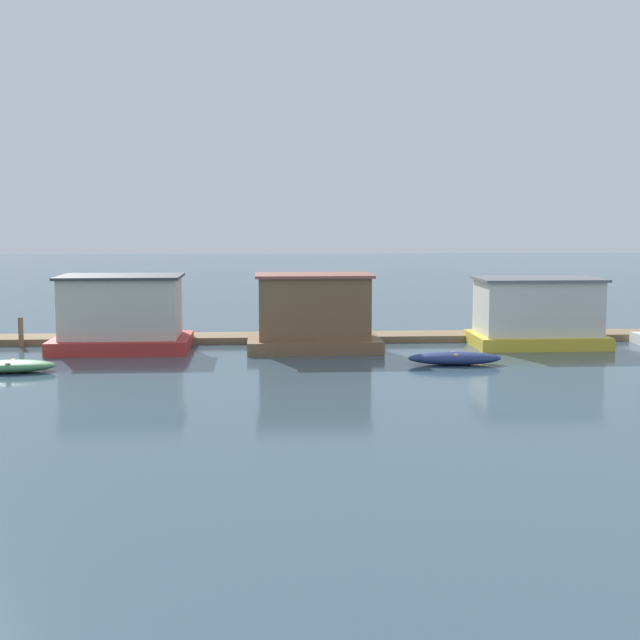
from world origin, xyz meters
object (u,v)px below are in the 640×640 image
object	(u,v)px
houseboat_yellow	(537,314)
dinghy_green	(11,366)
houseboat_brown	(314,315)
mooring_post_centre	(548,324)
mooring_post_far_right	(172,327)
houseboat_red	(122,315)
mooring_post_near_right	(21,332)
dinghy_navy	(455,358)

from	to	relation	value
houseboat_yellow	dinghy_green	distance (m)	22.60
houseboat_yellow	houseboat_brown	bearing A→B (deg)	-176.99
mooring_post_centre	houseboat_brown	bearing A→B (deg)	-171.39
houseboat_yellow	mooring_post_far_right	size ratio (longest dim) A/B	3.41
houseboat_red	mooring_post_centre	bearing A→B (deg)	3.40
houseboat_yellow	dinghy_green	world-z (taller)	houseboat_yellow
mooring_post_far_right	mooring_post_centre	bearing A→B (deg)	0.00
houseboat_red	mooring_post_near_right	size ratio (longest dim) A/B	4.40
mooring_post_far_right	dinghy_green	bearing A→B (deg)	-129.38
dinghy_green	houseboat_brown	bearing A→B (deg)	22.68
mooring_post_near_right	houseboat_yellow	bearing A→B (deg)	-2.79
houseboat_yellow	mooring_post_centre	size ratio (longest dim) A/B	3.33
houseboat_red	mooring_post_far_right	size ratio (longest dim) A/B	3.45
houseboat_red	houseboat_yellow	world-z (taller)	houseboat_red
mooring_post_near_right	mooring_post_far_right	xyz separation A→B (m)	(6.76, 0.00, 0.19)
dinghy_green	mooring_post_near_right	bearing A→B (deg)	101.64
dinghy_green	mooring_post_centre	world-z (taller)	mooring_post_centre
houseboat_red	mooring_post_far_right	xyz separation A→B (m)	(2.07, 1.15, -0.68)
houseboat_yellow	mooring_post_far_right	distance (m)	16.55
houseboat_yellow	houseboat_red	bearing A→B (deg)	-179.94
houseboat_red	mooring_post_centre	xyz separation A→B (m)	(19.45, 1.15, -0.66)
mooring_post_centre	mooring_post_far_right	xyz separation A→B (m)	(-17.38, 0.00, -0.02)
houseboat_red	mooring_post_far_right	distance (m)	2.47
houseboat_brown	mooring_post_near_right	size ratio (longest dim) A/B	4.31
houseboat_yellow	dinghy_navy	distance (m)	6.91
mooring_post_near_right	dinghy_navy	bearing A→B (deg)	-17.89
mooring_post_centre	houseboat_red	bearing A→B (deg)	-176.60
houseboat_yellow	dinghy_navy	size ratio (longest dim) A/B	1.56
houseboat_yellow	mooring_post_centre	xyz separation A→B (m)	(0.87, 1.13, -0.60)
houseboat_brown	mooring_post_centre	bearing A→B (deg)	8.61
dinghy_navy	mooring_post_far_right	bearing A→B (deg)	153.01
houseboat_red	dinghy_green	bearing A→B (deg)	-121.52
houseboat_red	houseboat_yellow	xyz separation A→B (m)	(18.57, 0.02, -0.05)
dinghy_green	mooring_post_near_right	size ratio (longest dim) A/B	2.53
dinghy_navy	mooring_post_far_right	size ratio (longest dim) A/B	2.18
houseboat_red	houseboat_yellow	bearing A→B (deg)	0.06
mooring_post_far_right	houseboat_red	bearing A→B (deg)	-150.91
dinghy_navy	mooring_post_centre	xyz separation A→B (m)	(5.67, 5.96, 0.62)
houseboat_red	houseboat_yellow	size ratio (longest dim) A/B	1.01
mooring_post_centre	mooring_post_near_right	xyz separation A→B (m)	(-24.13, 0.00, -0.20)
houseboat_red	dinghy_navy	world-z (taller)	houseboat_red
houseboat_yellow	mooring_post_near_right	world-z (taller)	houseboat_yellow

